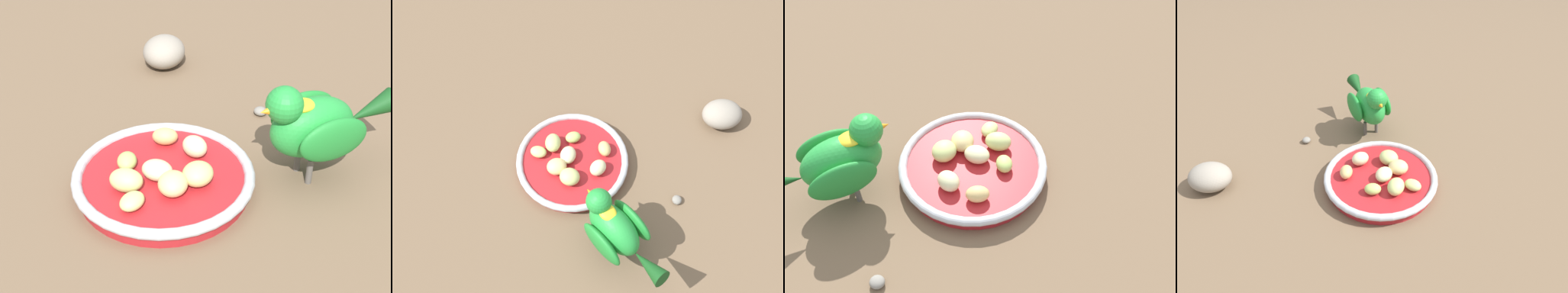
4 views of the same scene
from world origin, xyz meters
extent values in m
plane|color=brown|center=(0.00, 0.00, 0.00)|extent=(4.00, 4.00, 0.00)
cylinder|color=#AD1E23|center=(-0.02, 0.01, 0.01)|extent=(0.19, 0.19, 0.02)
torus|color=#B7BABF|center=(-0.02, 0.01, 0.02)|extent=(0.20, 0.20, 0.01)
ellipsoid|color=#B2CC66|center=(-0.01, -0.03, 0.03)|extent=(0.03, 0.03, 0.02)
ellipsoid|color=beige|center=(-0.01, 0.01, 0.03)|extent=(0.03, 0.04, 0.02)
ellipsoid|color=#C6D17A|center=(0.02, -0.01, 0.03)|extent=(0.03, 0.04, 0.02)
ellipsoid|color=#E5C67F|center=(0.01, 0.03, 0.03)|extent=(0.04, 0.04, 0.02)
ellipsoid|color=beige|center=(-0.07, 0.03, 0.03)|extent=(0.04, 0.04, 0.02)
ellipsoid|color=tan|center=(-0.07, -0.01, 0.03)|extent=(0.03, 0.04, 0.02)
ellipsoid|color=#C6D17A|center=(0.04, 0.01, 0.03)|extent=(0.03, 0.03, 0.02)
ellipsoid|color=#C6D17A|center=(-0.02, 0.05, 0.03)|extent=(0.04, 0.04, 0.02)
cylinder|color=#59544C|center=(-0.09, 0.16, 0.02)|extent=(0.01, 0.01, 0.03)
cylinder|color=#59544C|center=(-0.11, 0.14, 0.02)|extent=(0.01, 0.01, 0.03)
ellipsoid|color=green|center=(-0.10, 0.15, 0.07)|extent=(0.11, 0.11, 0.07)
ellipsoid|color=#1E7F2D|center=(-0.08, 0.18, 0.07)|extent=(0.07, 0.07, 0.05)
ellipsoid|color=#1E7F2D|center=(-0.13, 0.13, 0.07)|extent=(0.07, 0.07, 0.05)
cone|color=#144719|center=(-0.16, 0.21, 0.07)|extent=(0.07, 0.07, 0.04)
sphere|color=green|center=(-0.07, 0.12, 0.10)|extent=(0.06, 0.06, 0.04)
cone|color=orange|center=(-0.06, 0.11, 0.10)|extent=(0.02, 0.02, 0.01)
ellipsoid|color=yellow|center=(-0.09, 0.14, 0.10)|extent=(0.04, 0.04, 0.01)
ellipsoid|color=gray|center=(-0.29, -0.12, 0.02)|extent=(0.09, 0.08, 0.05)
ellipsoid|color=gray|center=(-0.21, 0.06, 0.01)|extent=(0.02, 0.02, 0.01)
camera|label=1|loc=(0.43, 0.24, 0.41)|focal=53.33mm
camera|label=2|loc=(-0.09, 0.41, 0.74)|focal=42.27mm
camera|label=3|loc=(-0.39, -0.11, 0.46)|focal=39.92mm
camera|label=4|loc=(0.15, -0.41, 0.44)|focal=31.98mm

